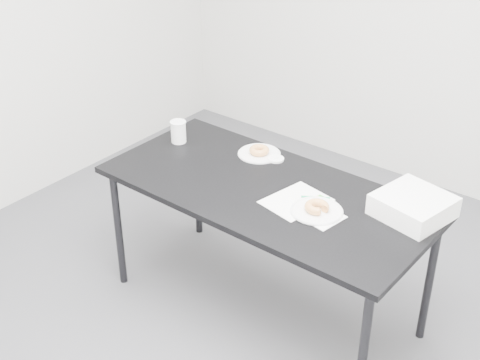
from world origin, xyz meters
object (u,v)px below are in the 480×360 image
Objects in this scene: donut_near at (317,207)px; coffee_cup at (178,132)px; pen at (316,197)px; donut_far at (259,150)px; table at (266,198)px; plate_near at (317,211)px; plate_far at (259,154)px; bakery_box at (413,206)px; scorecard at (296,201)px.

donut_near is 1.02m from coffee_cup.
donut_far is (-0.49, 0.20, 0.02)m from pen.
donut_near is at bearing -5.09° from table.
donut_far is (-0.56, 0.30, 0.02)m from plate_near.
plate_far reaches higher than table.
plate_near reaches higher than plate_far.
donut_far is at bearing 133.22° from table.
donut_near reaches higher than plate_far.
coffee_cup is (-0.70, 0.11, 0.12)m from table.
plate_near is 0.02m from donut_near.
donut_near is 0.50× the size of plate_far.
donut_far is at bearing 19.44° from coffee_cup.
pen is 0.12m from donut_near.
coffee_cup reaches higher than donut_near.
donut_near is (0.07, -0.10, 0.02)m from pen.
table is 13.32× the size of coffee_cup.
plate_far is 2.13× the size of donut_far.
bakery_box is at bearing 34.67° from donut_near.
plate_far is (-0.56, 0.30, -0.00)m from plate_near.
coffee_cup reaches higher than pen.
pen is 1.10× the size of coffee_cup.
donut_near is at bearing -28.36° from donut_far.
scorecard is 1.21× the size of plate_near.
donut_near reaches higher than scorecard.
donut_far reaches higher than plate_near.
pen is 0.56× the size of plate_near.
scorecard is at bearing 170.52° from donut_near.
bakery_box is (1.38, 0.11, -0.01)m from coffee_cup.
plate_near reaches higher than scorecard.
coffee_cup is at bearing 171.85° from donut_near.
table is at bearing 163.94° from pen.
plate_near is at bearing -28.36° from plate_far.
donut_near is at bearing 0.00° from plate_near.
donut_near is 0.64m from plate_far.
plate_far is (-0.43, 0.28, 0.00)m from scorecard.
pen is at bearing 124.60° from donut_near.
bakery_box reaches higher than donut_near.
plate_near is 2.13× the size of donut_near.
coffee_cup is 1.38m from bakery_box.
coffee_cup is at bearing 171.85° from plate_near.
bakery_box is at bearing 34.67° from plate_near.
donut_near is at bearing -87.07° from pen.
donut_far is (-0.25, 0.27, 0.08)m from table.
donut_near reaches higher than table.
donut_far is at bearing 125.97° from pen.
bakery_box is at bearing 18.76° from table.
plate_far is 0.93m from bakery_box.
plate_far is at bearing 19.44° from coffee_cup.
table is 15.41× the size of donut_far.
scorecard is 0.55m from bakery_box.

